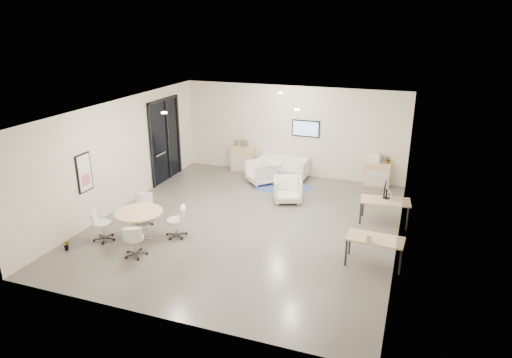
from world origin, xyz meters
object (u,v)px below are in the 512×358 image
object	(u,v)px
armchair_right	(288,189)
round_table	(139,215)
sideboard_right	(377,174)
sideboard_left	(243,159)
desk_rear	(385,202)
loveseat	(283,168)
desk_front	(375,241)
armchair_left	(261,171)

from	to	relation	value
armchair_right	round_table	distance (m)	4.69
sideboard_right	armchair_right	bearing A→B (deg)	-136.27
sideboard_left	desk_rear	distance (m)	6.10
sideboard_right	loveseat	world-z (taller)	sideboard_right
sideboard_right	desk_front	xyz separation A→B (m)	(0.47, -5.33, 0.18)
sideboard_right	armchair_right	xyz separation A→B (m)	(-2.45, -2.35, 0.00)
sideboard_left	loveseat	distance (m)	1.65
desk_front	round_table	size ratio (longest dim) A/B	1.08
sideboard_left	armchair_left	bearing A→B (deg)	-43.87
armchair_left	armchair_right	distance (m)	1.87
sideboard_left	sideboard_right	size ratio (longest dim) A/B	1.12
sideboard_right	armchair_right	distance (m)	3.40
round_table	desk_front	bearing A→B (deg)	6.83
desk_rear	desk_front	distance (m)	2.39
loveseat	armchair_left	bearing A→B (deg)	-121.65
desk_front	round_table	bearing A→B (deg)	-169.88
desk_rear	sideboard_left	bearing A→B (deg)	145.46
sideboard_right	armchair_left	size ratio (longest dim) A/B	0.99
loveseat	round_table	size ratio (longest dim) A/B	1.42
loveseat	desk_rear	xyz separation A→B (m)	(3.72, -2.74, 0.27)
desk_rear	loveseat	bearing A→B (deg)	137.79
desk_front	sideboard_right	bearing A→B (deg)	98.35
desk_rear	round_table	size ratio (longest dim) A/B	1.13
sideboard_left	armchair_right	world-z (taller)	sideboard_left
armchair_right	armchair_left	bearing A→B (deg)	115.16
desk_rear	round_table	xyz separation A→B (m)	(-5.85, -3.08, 0.04)
desk_rear	desk_front	xyz separation A→B (m)	(-0.03, -2.39, -0.02)
desk_front	round_table	distance (m)	5.86
sideboard_left	sideboard_right	xyz separation A→B (m)	(4.86, 0.01, -0.05)
round_table	desk_rear	bearing A→B (deg)	27.80
armchair_left	desk_front	size ratio (longest dim) A/B	0.65
sideboard_left	sideboard_right	bearing A→B (deg)	0.16
desk_front	sideboard_left	bearing A→B (deg)	138.36
armchair_left	round_table	distance (m)	5.23
sideboard_left	round_table	bearing A→B (deg)	-94.69
armchair_left	desk_front	xyz separation A→B (m)	(4.26, -4.29, 0.17)
sideboard_right	desk_front	size ratio (longest dim) A/B	0.64
sideboard_right	desk_rear	size ratio (longest dim) A/B	0.61
armchair_left	armchair_right	world-z (taller)	armchair_left
sideboard_right	round_table	xyz separation A→B (m)	(-5.35, -6.03, 0.24)
sideboard_left	desk_front	world-z (taller)	sideboard_left
armchair_left	loveseat	bearing A→B (deg)	100.68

